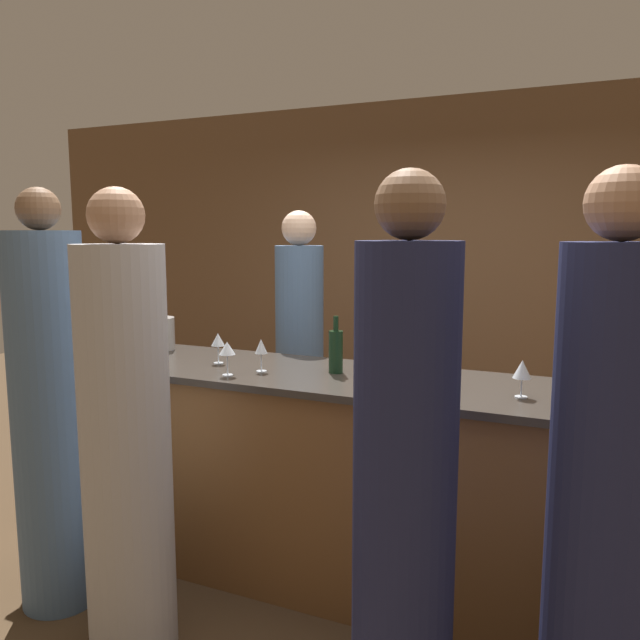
{
  "coord_description": "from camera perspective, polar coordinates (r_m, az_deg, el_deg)",
  "views": [
    {
      "loc": [
        0.99,
        -2.76,
        1.76
      ],
      "look_at": [
        -0.29,
        0.1,
        1.32
      ],
      "focal_mm": 35.0,
      "sensor_mm": 36.0,
      "label": 1
    }
  ],
  "objects": [
    {
      "name": "wine_glass_3",
      "position": [
        2.86,
        11.21,
        -3.29
      ],
      "size": [
        0.08,
        0.08,
        0.18
      ],
      "color": "silver",
      "rests_on": "bar_counter"
    },
    {
      "name": "guest_2",
      "position": [
        2.18,
        7.73,
        -14.73
      ],
      "size": [
        0.35,
        0.35,
        1.96
      ],
      "color": "#1E234C",
      "rests_on": "ground_plane"
    },
    {
      "name": "guest_1",
      "position": [
        2.2,
        24.53,
        -15.29
      ],
      "size": [
        0.34,
        0.34,
        1.95
      ],
      "color": "#1E234C",
      "rests_on": "ground_plane"
    },
    {
      "name": "wine_glass_4",
      "position": [
        3.12,
        -5.41,
        -2.52
      ],
      "size": [
        0.06,
        0.06,
        0.17
      ],
      "color": "silver",
      "rests_on": "bar_counter"
    },
    {
      "name": "wine_glass_1",
      "position": [
        2.76,
        17.99,
        -4.38
      ],
      "size": [
        0.08,
        0.08,
        0.16
      ],
      "color": "silver",
      "rests_on": "bar_counter"
    },
    {
      "name": "wine_bottle_1",
      "position": [
        2.92,
        27.2,
        -4.06
      ],
      "size": [
        0.08,
        0.08,
        0.32
      ],
      "color": "black",
      "rests_on": "bar_counter"
    },
    {
      "name": "wine_glass_5",
      "position": [
        3.35,
        -9.31,
        -1.86
      ],
      "size": [
        0.07,
        0.07,
        0.16
      ],
      "color": "silver",
      "rests_on": "bar_counter"
    },
    {
      "name": "wine_glass_2",
      "position": [
        3.21,
        -15.3,
        -2.24
      ],
      "size": [
        0.08,
        0.08,
        0.17
      ],
      "color": "silver",
      "rests_on": "bar_counter"
    },
    {
      "name": "wine_glass_0",
      "position": [
        3.06,
        -8.49,
        -2.65
      ],
      "size": [
        0.08,
        0.08,
        0.17
      ],
      "color": "silver",
      "rests_on": "bar_counter"
    },
    {
      "name": "bartender",
      "position": [
        4.01,
        -1.88,
        -4.45
      ],
      "size": [
        0.31,
        0.31,
        1.9
      ],
      "rotation": [
        0.0,
        0.0,
        3.14
      ],
      "color": "#4C6B93",
      "rests_on": "ground_plane"
    },
    {
      "name": "guest_3",
      "position": [
        2.74,
        -17.31,
        -10.62
      ],
      "size": [
        0.37,
        0.37,
        1.94
      ],
      "color": "#B2B2B7",
      "rests_on": "ground_plane"
    },
    {
      "name": "bar_counter",
      "position": [
        3.18,
        4.18,
        -14.65
      ],
      "size": [
        3.58,
        0.74,
        1.07
      ],
      "color": "brown",
      "rests_on": "ground_plane"
    },
    {
      "name": "ice_bucket",
      "position": [
        3.83,
        -14.67,
        -1.21
      ],
      "size": [
        0.21,
        0.21,
        0.19
      ],
      "color": "#9E9993",
      "rests_on": "bar_counter"
    },
    {
      "name": "guest_0",
      "position": [
        3.18,
        -23.39,
        -8.05
      ],
      "size": [
        0.35,
        0.35,
        1.96
      ],
      "color": "#4C6B93",
      "rests_on": "ground_plane"
    },
    {
      "name": "back_wall",
      "position": [
        5.03,
        12.73,
        3.66
      ],
      "size": [
        8.0,
        0.06,
        2.8
      ],
      "color": "brown",
      "rests_on": "ground_plane"
    },
    {
      "name": "ground_plane",
      "position": [
        3.42,
        4.08,
        -22.98
      ],
      "size": [
        14.0,
        14.0,
        0.0
      ],
      "primitive_type": "plane",
      "color": "#4C3823"
    },
    {
      "name": "wine_bottle_0",
      "position": [
        3.09,
        1.45,
        -2.81
      ],
      "size": [
        0.07,
        0.07,
        0.28
      ],
      "color": "black",
      "rests_on": "bar_counter"
    }
  ]
}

